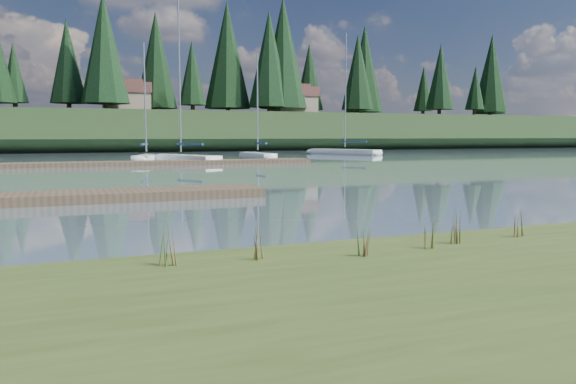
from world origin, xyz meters
name	(u,v)px	position (x,y,z in m)	size (l,w,h in m)	color
ground	(100,166)	(0.00, 30.00, 0.00)	(200.00, 200.00, 0.00)	slate
bank	(382,379)	(0.00, -6.00, 0.17)	(60.00, 9.00, 0.35)	#3D4F20
ridge	(81,132)	(0.00, 73.00, 2.50)	(200.00, 20.00, 5.00)	#1D3118
dock_near	(2,200)	(-4.00, 9.00, 0.15)	(16.00, 2.00, 0.30)	#4C3D2C
dock_far	(131,163)	(2.00, 30.00, 0.15)	(26.00, 2.20, 0.30)	#4C3D2C
sailboat_bg_2	(148,158)	(3.86, 35.23, 0.33)	(3.07, 6.04, 9.21)	white
sailboat_bg_3	(175,158)	(5.78, 34.16, 0.32)	(5.51, 8.14, 12.29)	white
sailboat_bg_4	(255,155)	(13.25, 36.79, 0.33)	(1.70, 6.13, 9.15)	white
sailboat_bg_5	(339,151)	(25.63, 45.18, 0.32)	(5.97, 8.89, 12.94)	white
weed_0	(258,242)	(0.23, -2.34, 0.59)	(0.17, 0.14, 0.57)	#475B23
weed_1	(362,239)	(1.68, -2.69, 0.60)	(0.17, 0.14, 0.59)	#475B23
weed_2	(454,228)	(3.50, -2.41, 0.60)	(0.17, 0.14, 0.59)	#475B23
weed_3	(168,248)	(-1.00, -2.28, 0.59)	(0.17, 0.14, 0.58)	#475B23
weed_4	(431,234)	(2.89, -2.63, 0.57)	(0.17, 0.14, 0.53)	#475B23
weed_5	(518,225)	(4.90, -2.33, 0.56)	(0.17, 0.14, 0.49)	#475B23
mud_lip	(228,268)	(0.00, -1.60, 0.07)	(60.00, 0.50, 0.14)	#33281C
conifer_4	(104,48)	(3.00, 66.00, 13.09)	(6.16, 6.16, 15.10)	#382619
conifer_5	(192,73)	(15.00, 70.00, 10.83)	(3.96, 3.96, 10.35)	#382619
conifer_6	(283,53)	(28.00, 68.00, 13.99)	(7.04, 7.04, 17.00)	#382619
conifer_7	(358,72)	(42.00, 71.00, 12.19)	(5.28, 5.28, 13.20)	#382619
conifer_8	(440,77)	(55.00, 67.00, 11.51)	(4.62, 4.62, 11.77)	#382619
conifer_9	(491,74)	(68.00, 70.00, 12.87)	(5.94, 5.94, 14.62)	#382619
house_1	(126,97)	(6.00, 71.00, 7.31)	(6.30, 5.30, 4.65)	gray
house_2	(293,100)	(30.00, 69.00, 7.31)	(6.30, 5.30, 4.65)	gray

